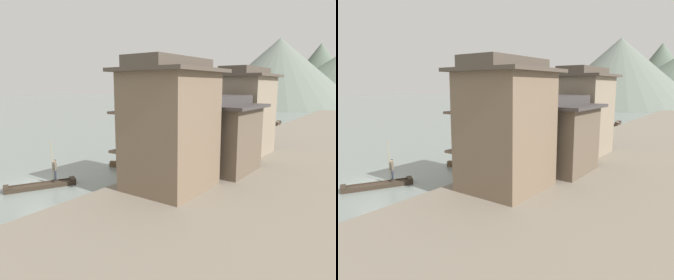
{
  "view_description": "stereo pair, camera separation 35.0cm",
  "coord_description": "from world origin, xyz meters",
  "views": [
    {
      "loc": [
        21.74,
        -12.53,
        7.58
      ],
      "look_at": [
        2.63,
        14.25,
        1.71
      ],
      "focal_mm": 32.79,
      "sensor_mm": 36.0,
      "label": 1
    },
    {
      "loc": [
        22.02,
        -12.33,
        7.58
      ],
      "look_at": [
        2.63,
        14.25,
        1.71
      ],
      "focal_mm": 32.79,
      "sensor_mm": 36.0,
      "label": 2
    }
  ],
  "objects": [
    {
      "name": "ground_plane",
      "position": [
        0.0,
        0.0,
        0.0
      ],
      "size": [
        400.0,
        400.0,
        0.0
      ],
      "primitive_type": "plane",
      "color": "gray"
    },
    {
      "name": "riverbank_right",
      "position": [
        15.39,
        30.0,
        0.31
      ],
      "size": [
        18.0,
        110.0,
        0.62
      ],
      "primitive_type": "cube",
      "color": "slate",
      "rests_on": "ground"
    },
    {
      "name": "boat_foreground_poled",
      "position": [
        1.14,
        -0.11,
        0.15
      ],
      "size": [
        3.2,
        4.91,
        0.45
      ],
      "color": "#33281E",
      "rests_on": "ground"
    },
    {
      "name": "boatman_person",
      "position": [
        1.6,
        0.84,
        1.46
      ],
      "size": [
        0.56,
        0.33,
        3.04
      ],
      "color": "black",
      "rests_on": "boat_foreground_poled"
    },
    {
      "name": "boat_moored_nearest",
      "position": [
        1.12,
        9.03,
        0.33
      ],
      "size": [
        1.86,
        3.92,
        0.85
      ],
      "color": "brown",
      "rests_on": "ground"
    },
    {
      "name": "boat_moored_second",
      "position": [
        4.65,
        48.07,
        0.25
      ],
      "size": [
        1.84,
        5.91,
        0.75
      ],
      "color": "#423328",
      "rests_on": "ground"
    },
    {
      "name": "boat_moored_third",
      "position": [
        3.73,
        39.18,
        0.3
      ],
      "size": [
        4.24,
        2.34,
        0.81
      ],
      "color": "brown",
      "rests_on": "ground"
    },
    {
      "name": "boat_moored_far",
      "position": [
        4.44,
        24.48,
        0.13
      ],
      "size": [
        1.71,
        5.34,
        0.38
      ],
      "color": "#232326",
      "rests_on": "ground"
    },
    {
      "name": "boat_midriver_drifting",
      "position": [
        -2.28,
        20.13,
        0.18
      ],
      "size": [
        3.98,
        1.47,
        0.54
      ],
      "color": "#423328",
      "rests_on": "ground"
    },
    {
      "name": "boat_midriver_upstream",
      "position": [
        -6.22,
        45.89,
        0.28
      ],
      "size": [
        1.66,
        4.39,
        0.78
      ],
      "color": "brown",
      "rests_on": "ground"
    },
    {
      "name": "boat_upstream_distant",
      "position": [
        4.53,
        16.52,
        0.12
      ],
      "size": [
        0.97,
        3.85,
        0.35
      ],
      "color": "#423328",
      "rests_on": "ground"
    },
    {
      "name": "house_waterfront_nearest",
      "position": [
        10.0,
        4.15,
        4.93
      ],
      "size": [
        6.0,
        6.36,
        8.74
      ],
      "color": "#75604C",
      "rests_on": "riverbank_right"
    },
    {
      "name": "house_waterfront_second",
      "position": [
        10.46,
        10.36,
        3.63
      ],
      "size": [
        6.9,
        6.21,
        6.14
      ],
      "color": "brown",
      "rests_on": "riverbank_right"
    },
    {
      "name": "house_waterfront_tall",
      "position": [
        9.92,
        17.41,
        4.93
      ],
      "size": [
        5.83,
        6.93,
        8.74
      ],
      "color": "gray",
      "rests_on": "riverbank_right"
    },
    {
      "name": "hill_far_west",
      "position": [
        -3.76,
        136.53,
        12.73
      ],
      "size": [
        37.06,
        37.06,
        25.47
      ],
      "primitive_type": "cone",
      "color": "#5B6B5B",
      "rests_on": "ground"
    },
    {
      "name": "hill_far_centre",
      "position": [
        -11.57,
        103.49,
        12.15
      ],
      "size": [
        55.47,
        55.47,
        24.31
      ],
      "primitive_type": "cone",
      "color": "slate",
      "rests_on": "ground"
    }
  ]
}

